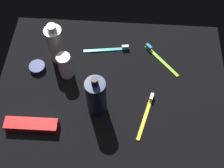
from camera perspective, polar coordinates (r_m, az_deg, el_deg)
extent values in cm
cube|color=black|center=(102.99, 0.00, -1.01)|extent=(84.00, 64.00, 1.20)
cylinder|color=#141E40|center=(91.42, -3.21, -2.64)|extent=(6.57, 6.57, 16.78)
cylinder|color=black|center=(82.88, -3.54, 0.50)|extent=(2.20, 2.20, 2.80)
cylinder|color=silver|center=(105.50, -11.27, 7.82)|extent=(6.14, 6.14, 15.86)
cylinder|color=silver|center=(98.70, -12.17, 11.03)|extent=(3.20, 3.20, 2.20)
cylinder|color=silver|center=(102.46, -9.47, 3.67)|extent=(4.99, 4.99, 10.88)
cube|color=#8CD133|center=(110.15, 10.03, 4.73)|extent=(12.90, 14.21, 0.90)
cube|color=#338CCC|center=(112.08, 7.50, 7.55)|extent=(2.55, 2.67, 1.20)
cube|color=yellow|center=(97.68, 6.79, -6.52)|extent=(6.07, 17.64, 0.90)
cube|color=white|center=(100.09, 8.05, -2.55)|extent=(1.77, 2.80, 1.20)
cube|color=teal|center=(111.58, -1.16, 7.00)|extent=(17.99, 3.72, 0.90)
cube|color=white|center=(111.19, 2.72, 7.55)|extent=(2.73, 1.45, 1.20)
cube|color=red|center=(98.26, -16.00, -7.99)|extent=(17.65, 4.62, 3.20)
cylinder|color=navy|center=(109.78, -14.91, 3.31)|extent=(5.94, 5.94, 1.93)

